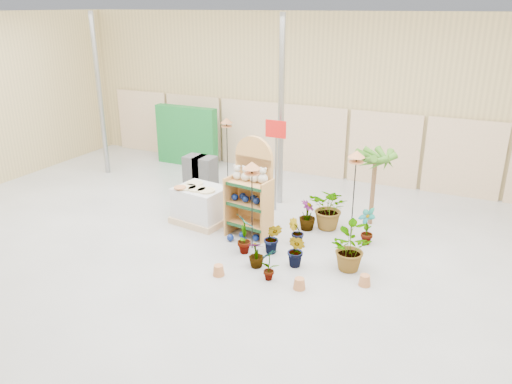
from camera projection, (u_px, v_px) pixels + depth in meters
room at (229, 140)px, 9.54m from camera, size 15.20×12.10×4.70m
display_shelf at (252, 191)px, 10.49m from camera, size 0.96×0.67×2.14m
teddy_bears at (251, 175)px, 10.26m from camera, size 0.79×0.21×0.34m
gazing_balls_shelf at (250, 199)px, 10.44m from camera, size 0.79×0.27×0.15m
gazing_balls_floor at (243, 238)px, 10.43m from camera, size 0.63×0.39×0.15m
pallet_stack at (201, 205)px, 11.24m from camera, size 1.29×1.12×0.87m
charcoal_planters at (201, 175)px, 12.94m from camera, size 0.80×0.50×1.00m
trellis_stock at (187, 136)px, 15.16m from camera, size 2.00×0.30×1.80m
offer_sign at (276, 147)px, 11.48m from camera, size 0.50×0.08×2.20m
bird_table_front at (252, 168)px, 9.56m from camera, size 0.34×0.34×1.84m
bird_table_right at (356, 157)px, 9.93m from camera, size 0.34×0.34×1.94m
bird_table_back at (227, 122)px, 13.73m from camera, size 0.34×0.34×1.73m
palm at (376, 157)px, 10.75m from camera, size 0.70×0.70×1.82m
potted_plant_0 at (245, 233)px, 9.80m from camera, size 0.54×0.54×0.87m
potted_plant_1 at (273, 238)px, 9.83m from camera, size 0.39×0.33×0.66m
potted_plant_4 at (367, 226)px, 10.21m from camera, size 0.50×0.49×0.79m
potted_plant_5 at (296, 232)px, 10.18m from camera, size 0.41×0.40×0.58m
potted_plant_6 at (330, 208)px, 10.88m from camera, size 0.96×0.85×0.97m
potted_plant_7 at (256, 254)px, 9.34m from camera, size 0.38×0.38×0.52m
potted_plant_8 at (269, 264)px, 8.89m from camera, size 0.36×0.40×0.63m
potted_plant_9 at (297, 251)px, 9.31m from camera, size 0.47×0.44×0.68m
potted_plant_10 at (348, 248)px, 9.21m from camera, size 1.04×1.03×0.87m
potted_plant_11 at (307, 215)px, 10.89m from camera, size 0.41×0.41×0.66m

